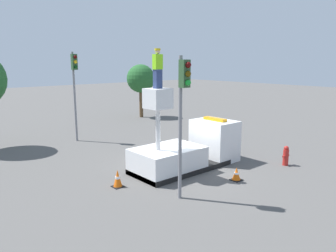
% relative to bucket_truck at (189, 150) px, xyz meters
% --- Properties ---
extents(ground_plane, '(120.00, 120.00, 0.00)m').
position_rel_bucket_truck_xyz_m(ground_plane, '(-0.55, 0.00, -0.88)').
color(ground_plane, '#565451').
extents(bucket_truck, '(5.87, 2.33, 4.08)m').
position_rel_bucket_truck_xyz_m(bucket_truck, '(0.00, 0.00, 0.00)').
color(bucket_truck, black).
rests_on(bucket_truck, ground).
extents(worker, '(0.40, 0.26, 1.75)m').
position_rel_bucket_truck_xyz_m(worker, '(-1.99, 0.00, 4.09)').
color(worker, navy).
rests_on(worker, bucket_truck).
extents(traffic_light_pole, '(0.34, 0.57, 5.49)m').
position_rel_bucket_truck_xyz_m(traffic_light_pole, '(-2.98, -2.69, 3.00)').
color(traffic_light_pole, gray).
rests_on(traffic_light_pole, ground).
extents(traffic_light_across, '(0.34, 0.57, 5.89)m').
position_rel_bucket_truck_xyz_m(traffic_light_across, '(-1.80, 8.80, 3.27)').
color(traffic_light_across, gray).
rests_on(traffic_light_across, ground).
extents(fire_hydrant, '(0.53, 0.29, 1.03)m').
position_rel_bucket_truck_xyz_m(fire_hydrant, '(3.96, -3.10, -0.38)').
color(fire_hydrant, '#B2231E').
rests_on(fire_hydrant, ground).
extents(traffic_cone_rear, '(0.47, 0.47, 0.76)m').
position_rel_bucket_truck_xyz_m(traffic_cone_rear, '(-4.20, 0.02, -0.52)').
color(traffic_cone_rear, black).
rests_on(traffic_cone_rear, ground).
extents(traffic_cone_curbside, '(0.47, 0.47, 0.59)m').
position_rel_bucket_truck_xyz_m(traffic_cone_curbside, '(0.29, -2.79, -0.60)').
color(traffic_cone_curbside, black).
rests_on(traffic_cone_curbside, ground).
extents(tree_right_bg, '(2.66, 2.66, 5.02)m').
position_rel_bucket_truck_xyz_m(tree_right_bg, '(7.19, 13.84, 2.77)').
color(tree_right_bg, brown).
rests_on(tree_right_bg, ground).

